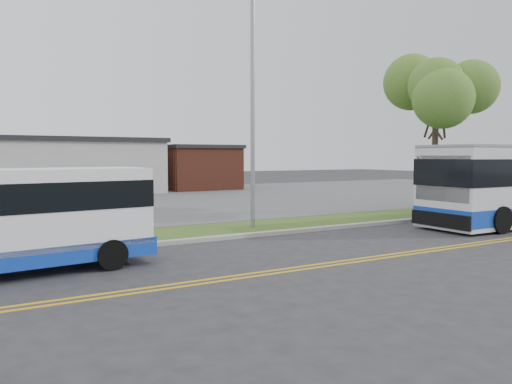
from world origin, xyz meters
TOP-DOWN VIEW (x-y plane):
  - ground at (0.00, 0.00)m, footprint 140.00×140.00m
  - lane_line_north at (0.00, -3.85)m, footprint 70.00×0.12m
  - lane_line_south at (0.00, -4.15)m, footprint 70.00×0.12m
  - curb at (0.00, 1.10)m, footprint 80.00×0.30m
  - verge at (0.00, 2.90)m, footprint 80.00×3.30m
  - parking_lot at (0.00, 17.00)m, footprint 80.00×25.00m
  - brick_wing at (10.50, 26.00)m, footprint 6.30×7.30m
  - tree_east at (14.00, 3.00)m, footprint 5.20×5.20m
  - streetlight_near at (3.00, 2.73)m, footprint 0.35×1.53m
  - shuttle_bus at (-5.55, -0.79)m, footprint 7.09×2.94m
  - parked_car_a at (-3.84, 10.31)m, footprint 1.92×4.56m

SIDE VIEW (x-z plane):
  - ground at x=0.00m, z-range 0.00..0.00m
  - lane_line_north at x=0.00m, z-range 0.00..0.01m
  - lane_line_south at x=0.00m, z-range 0.00..0.01m
  - verge at x=0.00m, z-range 0.00..0.10m
  - parking_lot at x=0.00m, z-range 0.00..0.10m
  - curb at x=0.00m, z-range 0.00..0.15m
  - parked_car_a at x=-3.84m, z-range 0.10..1.56m
  - shuttle_bus at x=-5.55m, z-range 0.09..2.74m
  - brick_wing at x=10.50m, z-range 0.01..3.91m
  - streetlight_near at x=3.00m, z-range 0.48..9.98m
  - tree_east at x=14.00m, z-range 2.04..10.37m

